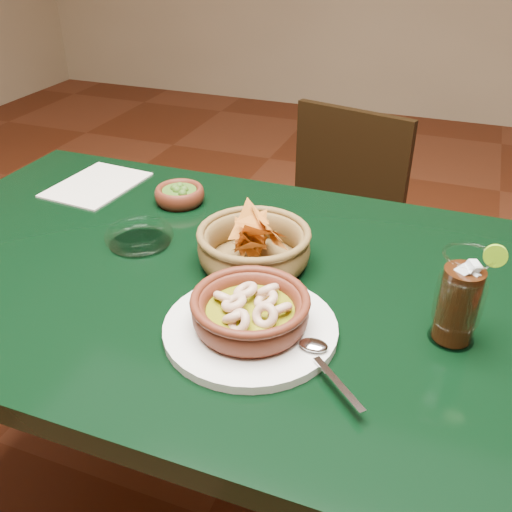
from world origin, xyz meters
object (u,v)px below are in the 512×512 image
(dining_table, at_px, (192,308))
(cola_drink, at_px, (459,299))
(dining_chair, at_px, (328,239))
(chip_basket, at_px, (254,246))
(shrimp_plate, at_px, (251,315))

(dining_table, xyz_separation_m, cola_drink, (0.47, -0.05, 0.17))
(dining_chair, xyz_separation_m, chip_basket, (0.01, -0.65, 0.34))
(dining_table, relative_size, cola_drink, 7.06)
(shrimp_plate, distance_m, cola_drink, 0.31)
(shrimp_plate, distance_m, chip_basket, 0.20)
(shrimp_plate, xyz_separation_m, cola_drink, (0.29, 0.09, 0.04))
(dining_table, bearing_deg, cola_drink, -5.80)
(dining_chair, distance_m, chip_basket, 0.73)
(dining_chair, bearing_deg, shrimp_plate, -84.85)
(dining_chair, relative_size, chip_basket, 3.46)
(dining_table, bearing_deg, shrimp_plate, -38.64)
(dining_table, bearing_deg, chip_basket, 22.71)
(dining_table, height_order, chip_basket, chip_basket)
(dining_table, xyz_separation_m, dining_chair, (0.10, 0.70, -0.20))
(cola_drink, bearing_deg, dining_chair, 116.03)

